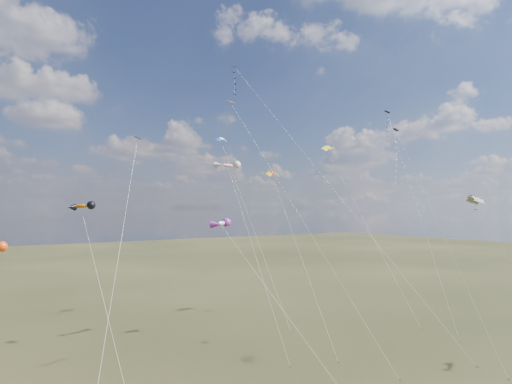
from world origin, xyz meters
TOP-DOWN VIEW (x-y plane):
  - diamond_black_high at (28.42, 20.01)m, footprint 7.39×17.28m
  - diamond_navy_tall at (-0.58, 17.40)m, footprint 17.64×21.74m
  - diamond_black_mid at (-19.41, 9.35)m, footprint 8.59×13.45m
  - diamond_navy_right at (15.45, 8.20)m, footprint 1.85×14.86m
  - diamond_orange_center at (0.11, 15.02)m, footprint 7.64×21.15m
  - parafoil_yellow at (21.49, 27.30)m, footprint 3.39×17.24m
  - parafoil_blue_white at (6.24, 37.03)m, footprint 2.24×17.58m
  - parafoil_striped at (9.40, -5.22)m, footprint 5.59×10.86m
  - parafoil_tricolor at (5.52, 21.69)m, footprint 2.71×14.89m
  - novelty_orange_black at (-20.81, 18.90)m, footprint 2.96×11.94m
  - novelty_white_purple at (-10.53, 8.34)m, footprint 7.74×12.44m
  - novelty_redwhite_stripe at (0.05, 24.84)m, footprint 4.33×16.73m

SIDE VIEW (x-z plane):
  - novelty_white_purple at x=-10.53m, z-range 7.48..23.49m
  - diamond_black_mid at x=-19.41m, z-range 5.07..28.93m
  - novelty_orange_black at x=-20.81m, z-range 8.27..25.93m
  - parafoil_striped at x=9.40m, z-range 8.64..27.29m
  - parafoil_tricolor at x=5.52m, z-range 10.51..32.93m
  - diamond_orange_center at x=0.11m, z-range 6.39..37.33m
  - diamond_navy_right at x=15.45m, z-range 8.90..36.14m
  - novelty_redwhite_stripe at x=0.05m, z-range 11.06..34.60m
  - parafoil_yellow at x=21.49m, z-range 13.19..41.21m
  - parafoil_blue_white at x=6.24m, z-range 13.81..43.00m
  - diamond_black_high at x=28.42m, z-range 11.94..45.28m
  - diamond_navy_tall at x=-0.58m, z-range 12.31..47.38m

